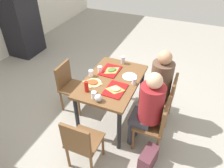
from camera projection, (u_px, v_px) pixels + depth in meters
The scene contains 24 objects.
ground_plane at pixel (112, 117), 3.63m from camera, with size 10.00×10.00×0.02m, color #9E998E.
main_table at pixel (112, 86), 3.23m from camera, with size 1.18×0.77×0.77m.
chair_near_left at pixel (156, 122), 2.88m from camera, with size 0.40×0.40×0.83m.
chair_near_right at pixel (166, 96), 3.31m from camera, with size 0.40×0.40×0.83m.
chair_far_side at pixel (69, 83), 3.58m from camera, with size 0.40×0.40×0.83m.
chair_left_end at pixel (81, 142), 2.62m from camera, with size 0.40×0.40×0.83m.
person_in_red at pixel (148, 106), 2.78m from camera, with size 0.32×0.42×1.24m.
person_in_brown_jacket at pixel (159, 81), 3.21m from camera, with size 0.32×0.42×1.24m.
tray_red_near at pixel (115, 90), 2.96m from camera, with size 0.36×0.26×0.02m, color #B21414.
tray_red_far at pixel (110, 71), 3.35m from camera, with size 0.36×0.26×0.02m, color #B21414.
paper_plate_center at pixel (94, 83), 3.10m from camera, with size 0.22×0.22×0.01m, color white.
paper_plate_near_edge at pixel (130, 76), 3.22m from camera, with size 0.22×0.22×0.01m, color white.
pizza_slice_a at pixel (115, 89), 2.95m from camera, with size 0.20×0.24×0.02m.
pizza_slice_b at pixel (112, 70), 3.33m from camera, with size 0.26×0.24×0.02m.
pizza_slice_c at pixel (93, 82), 3.09m from camera, with size 0.21×0.25×0.02m.
plastic_cup_a at pixel (91, 73), 3.21m from camera, with size 0.07×0.07×0.10m, color white.
plastic_cup_b at pixel (134, 81), 3.05m from camera, with size 0.07×0.07×0.10m, color white.
plastic_cup_c at pixel (94, 95), 2.80m from camera, with size 0.07×0.07×0.10m, color white.
plastic_cup_d at pixel (100, 69), 3.30m from camera, with size 0.07×0.07×0.10m, color white.
soda_can at pixel (123, 60), 3.50m from camera, with size 0.07×0.07×0.12m, color #B7BCC6.
condiment_bottle at pixel (86, 87), 2.90m from camera, with size 0.06×0.06×0.16m, color red.
foil_bundle at pixel (98, 98), 2.76m from camera, with size 0.10×0.10×0.10m, color silver.
handbag at pixel (148, 159), 2.82m from camera, with size 0.32×0.16×0.28m, color #592D38.
drink_fridge at pixel (19, 15), 4.90m from camera, with size 0.70×0.60×1.90m, color black.
Camera 1 is at (-2.37, -1.00, 2.62)m, focal length 34.53 mm.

